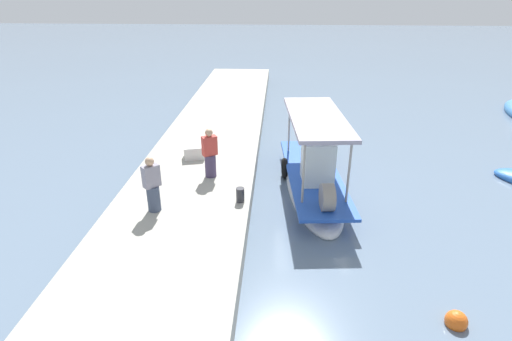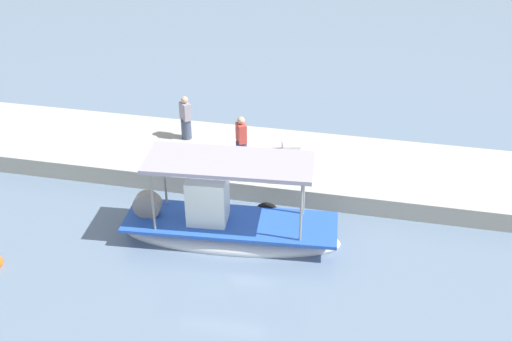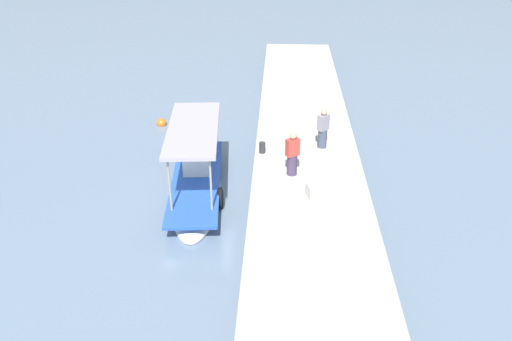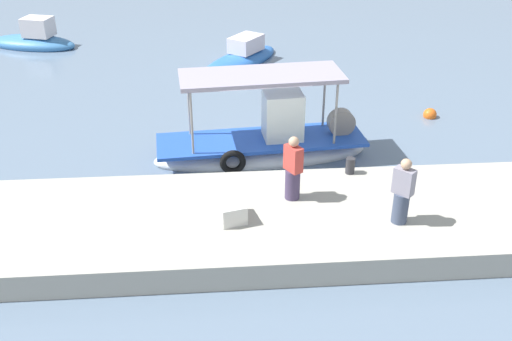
{
  "view_description": "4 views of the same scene",
  "coord_description": "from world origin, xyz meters",
  "px_view_note": "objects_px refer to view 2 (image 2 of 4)",
  "views": [
    {
      "loc": [
        12.56,
        -1.23,
        6.44
      ],
      "look_at": [
        0.06,
        -1.94,
        0.7
      ],
      "focal_mm": 28.87,
      "sensor_mm": 36.0,
      "label": 1
    },
    {
      "loc": [
        -3.79,
        13.84,
        10.77
      ],
      "look_at": [
        -0.28,
        -2.5,
        0.87
      ],
      "focal_mm": 43.08,
      "sensor_mm": 36.0,
      "label": 2
    },
    {
      "loc": [
        -16.02,
        -2.91,
        9.73
      ],
      "look_at": [
        0.45,
        -2.12,
        0.71
      ],
      "focal_mm": 36.54,
      "sensor_mm": 36.0,
      "label": 3
    },
    {
      "loc": [
        -1.41,
        -15.74,
        8.17
      ],
      "look_at": [
        -0.4,
        -2.38,
        0.85
      ],
      "focal_mm": 41.82,
      "sensor_mm": 36.0,
      "label": 4
    }
  ],
  "objects_px": {
    "mooring_bollard": "(183,167)",
    "cargo_crate": "(291,148)",
    "main_fishing_boat": "(227,225)",
    "fisherman_near_bollard": "(186,120)",
    "fisherman_by_crate": "(241,142)"
  },
  "relations": [
    {
      "from": "mooring_bollard",
      "to": "fisherman_near_bollard",
      "type": "bearing_deg",
      "value": -75.1
    },
    {
      "from": "mooring_bollard",
      "to": "cargo_crate",
      "type": "bearing_deg",
      "value": -148.2
    },
    {
      "from": "main_fishing_boat",
      "to": "fisherman_near_bollard",
      "type": "distance_m",
      "value": 5.41
    },
    {
      "from": "fisherman_near_bollard",
      "to": "cargo_crate",
      "type": "height_order",
      "value": "fisherman_near_bollard"
    },
    {
      "from": "main_fishing_boat",
      "to": "fisherman_near_bollard",
      "type": "height_order",
      "value": "main_fishing_boat"
    },
    {
      "from": "main_fishing_boat",
      "to": "cargo_crate",
      "type": "bearing_deg",
      "value": -105.16
    },
    {
      "from": "fisherman_near_bollard",
      "to": "fisherman_by_crate",
      "type": "bearing_deg",
      "value": 151.9
    },
    {
      "from": "fisherman_by_crate",
      "to": "cargo_crate",
      "type": "xyz_separation_m",
      "value": [
        -1.52,
        -0.85,
        -0.52
      ]
    },
    {
      "from": "mooring_bollard",
      "to": "fisherman_by_crate",
      "type": "bearing_deg",
      "value": -146.0
    },
    {
      "from": "main_fishing_boat",
      "to": "mooring_bollard",
      "type": "xyz_separation_m",
      "value": [
        2.04,
        -2.27,
        0.39
      ]
    },
    {
      "from": "fisherman_near_bollard",
      "to": "mooring_bollard",
      "type": "relative_size",
      "value": 3.72
    },
    {
      "from": "main_fishing_boat",
      "to": "cargo_crate",
      "type": "xyz_separation_m",
      "value": [
        -1.15,
        -4.25,
        0.4
      ]
    },
    {
      "from": "fisherman_near_bollard",
      "to": "fisherman_by_crate",
      "type": "xyz_separation_m",
      "value": [
        -2.29,
        1.23,
        0.01
      ]
    },
    {
      "from": "fisherman_near_bollard",
      "to": "cargo_crate",
      "type": "relative_size",
      "value": 2.23
    },
    {
      "from": "fisherman_near_bollard",
      "to": "mooring_bollard",
      "type": "xyz_separation_m",
      "value": [
        -0.63,
        2.35,
        -0.51
      ]
    }
  ]
}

